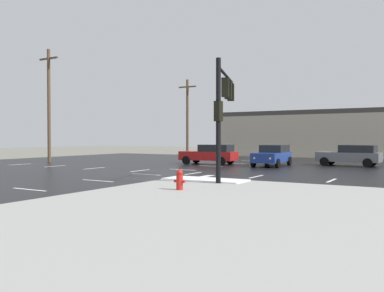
# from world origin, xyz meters

# --- Properties ---
(ground_plane) EXTENTS (120.00, 120.00, 0.00)m
(ground_plane) POSITION_xyz_m (0.00, 0.00, 0.00)
(ground_plane) COLOR slate
(road_asphalt) EXTENTS (44.00, 44.00, 0.02)m
(road_asphalt) POSITION_xyz_m (0.00, 0.00, 0.01)
(road_asphalt) COLOR black
(road_asphalt) RESTS_ON ground_plane
(sidewalk_corner) EXTENTS (18.00, 18.00, 0.14)m
(sidewalk_corner) POSITION_xyz_m (12.00, -12.00, 0.07)
(sidewalk_corner) COLOR #9E9E99
(sidewalk_corner) RESTS_ON ground_plane
(snow_strip_curbside) EXTENTS (4.00, 1.60, 0.06)m
(snow_strip_curbside) POSITION_xyz_m (5.00, -4.00, 0.17)
(snow_strip_curbside) COLOR white
(snow_strip_curbside) RESTS_ON sidewalk_corner
(lane_markings) EXTENTS (36.15, 36.15, 0.01)m
(lane_markings) POSITION_xyz_m (1.20, -1.38, 0.02)
(lane_markings) COLOR silver
(lane_markings) RESTS_ON road_asphalt
(traffic_signal_mast) EXTENTS (1.83, 5.09, 5.56)m
(traffic_signal_mast) POSITION_xyz_m (5.58, -3.18, 4.00)
(traffic_signal_mast) COLOR black
(traffic_signal_mast) RESTS_ON sidewalk_corner
(fire_hydrant) EXTENTS (0.48, 0.26, 0.79)m
(fire_hydrant) POSITION_xyz_m (5.88, -7.68, 0.54)
(fire_hydrant) COLOR red
(fire_hydrant) RESTS_ON sidewalk_corner
(strip_building_background) EXTENTS (24.42, 8.00, 5.15)m
(strip_building_background) POSITION_xyz_m (4.13, 27.02, 2.57)
(strip_building_background) COLOR #BCB29E
(strip_building_background) RESTS_ON ground_plane
(sedan_red) EXTENTS (4.63, 2.26, 1.58)m
(sedan_red) POSITION_xyz_m (-1.04, 7.89, 0.85)
(sedan_red) COLOR #B21919
(sedan_red) RESTS_ON road_asphalt
(sedan_blue) EXTENTS (2.15, 4.59, 1.58)m
(sedan_blue) POSITION_xyz_m (3.95, 8.47, 0.85)
(sedan_blue) COLOR navy
(sedan_blue) RESTS_ON road_asphalt
(sedan_grey) EXTENTS (4.62, 2.24, 1.58)m
(sedan_grey) POSITION_xyz_m (9.02, 11.43, 0.85)
(sedan_grey) COLOR slate
(sedan_grey) RESTS_ON road_asphalt
(utility_pole_far) EXTENTS (2.20, 0.28, 9.78)m
(utility_pole_far) POSITION_xyz_m (-14.35, 3.19, 5.11)
(utility_pole_far) COLOR brown
(utility_pole_far) RESTS_ON ground_plane
(utility_pole_distant) EXTENTS (2.20, 0.28, 8.56)m
(utility_pole_distant) POSITION_xyz_m (-9.19, 17.83, 4.49)
(utility_pole_distant) COLOR brown
(utility_pole_distant) RESTS_ON ground_plane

